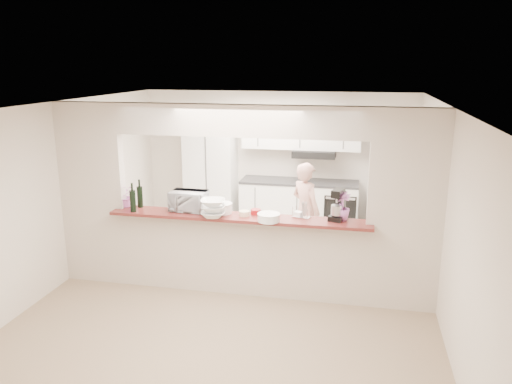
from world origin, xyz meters
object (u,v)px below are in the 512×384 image
(refrigerator, at_px, (391,191))
(toaster_oven, at_px, (189,201))
(person, at_px, (306,211))
(stand_mixer, at_px, (338,206))

(refrigerator, xyz_separation_m, toaster_oven, (-2.75, -2.60, 0.37))
(toaster_oven, height_order, person, person)
(stand_mixer, bearing_deg, person, 112.04)
(stand_mixer, height_order, person, person)
(stand_mixer, distance_m, person, 1.54)
(refrigerator, relative_size, stand_mixer, 4.32)
(toaster_oven, xyz_separation_m, person, (1.41, 1.36, -0.46))
(stand_mixer, xyz_separation_m, person, (-0.55, 1.35, -0.50))
(refrigerator, distance_m, toaster_oven, 3.80)
(toaster_oven, relative_size, person, 0.31)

